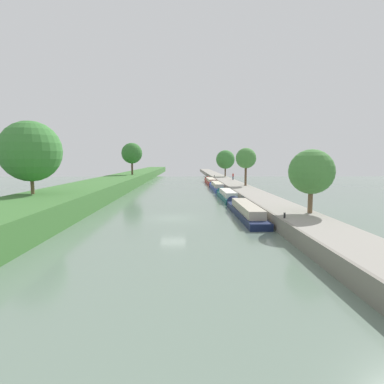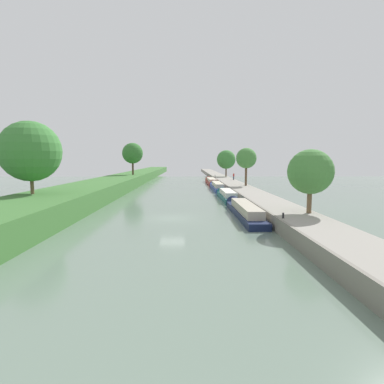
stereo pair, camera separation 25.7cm
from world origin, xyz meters
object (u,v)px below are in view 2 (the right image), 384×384
object	(u,v)px
narrowboat_blue	(217,186)
person_walking	(234,176)
mooring_bollard_far	(215,176)
mooring_bollard_near	(283,215)
narrowboat_navy	(244,210)
narrowboat_red	(211,181)
narrowboat_teal	(227,195)

from	to	relation	value
narrowboat_blue	person_walking	size ratio (longest dim) A/B	9.22
mooring_bollard_far	person_walking	bearing A→B (deg)	-76.22
narrowboat_blue	mooring_bollard_near	world-z (taller)	mooring_bollard_near
person_walking	mooring_bollard_far	size ratio (longest dim) A/B	3.69
narrowboat_navy	narrowboat_red	world-z (taller)	narrowboat_navy
narrowboat_teal	person_walking	xyz separation A→B (m)	(5.01, 26.60, 1.49)
narrowboat_red	mooring_bollard_near	xyz separation A→B (m)	(1.78, -53.64, 0.84)
narrowboat_red	mooring_bollard_far	xyz separation A→B (m)	(1.78, 8.16, 0.84)
narrowboat_blue	narrowboat_red	distance (m)	16.35
mooring_bollard_near	mooring_bollard_far	xyz separation A→B (m)	(0.00, 61.80, 0.00)
narrowboat_navy	mooring_bollard_far	distance (m)	53.85
person_walking	mooring_bollard_near	distance (m)	48.79
narrowboat_red	mooring_bollard_far	bearing A→B (deg)	77.72
person_walking	narrowboat_blue	bearing A→B (deg)	-113.98
narrowboat_teal	mooring_bollard_near	size ratio (longest dim) A/B	28.61
mooring_bollard_near	mooring_bollard_far	distance (m)	61.80
narrowboat_teal	mooring_bollard_near	xyz separation A→B (m)	(1.79, -22.08, 0.84)
narrowboat_navy	person_walking	world-z (taller)	person_walking
narrowboat_navy	narrowboat_teal	distance (m)	14.10
narrowboat_blue	mooring_bollard_far	xyz separation A→B (m)	(1.85, 24.51, 0.80)
mooring_bollard_near	mooring_bollard_far	world-z (taller)	same
narrowboat_blue	mooring_bollard_near	distance (m)	37.34
mooring_bollard_far	narrowboat_teal	bearing A→B (deg)	-92.59
narrowboat_blue	mooring_bollard_near	size ratio (longest dim) A/B	34.00
narrowboat_navy	narrowboat_blue	distance (m)	29.31
person_walking	mooring_bollard_far	world-z (taller)	person_walking
person_walking	narrowboat_red	bearing A→B (deg)	135.20
mooring_bollard_near	narrowboat_navy	bearing A→B (deg)	102.50
narrowboat_teal	mooring_bollard_near	world-z (taller)	mooring_bollard_near
narrowboat_red	narrowboat_blue	bearing A→B (deg)	-90.26
narrowboat_teal	mooring_bollard_far	distance (m)	39.76
narrowboat_teal	mooring_bollard_near	distance (m)	22.17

